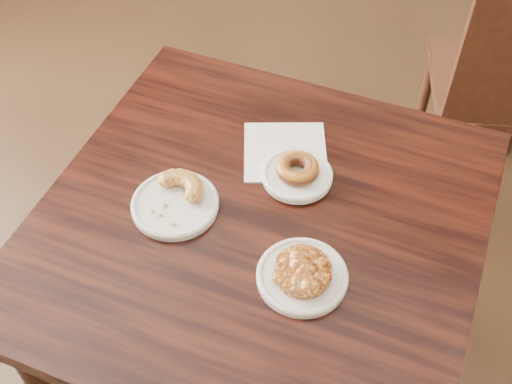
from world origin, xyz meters
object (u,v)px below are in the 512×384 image
at_px(chair_far, 499,86).
at_px(apple_fritter, 303,270).
at_px(cafe_table, 258,318).
at_px(cruller_fragment, 174,197).
at_px(glazed_donut, 298,168).

xyz_separation_m(chair_far, apple_fritter, (-0.21, -1.07, 0.33)).
bearing_deg(cafe_table, chair_far, 67.49).
relative_size(apple_fritter, cruller_fragment, 1.16).
distance_m(chair_far, cruller_fragment, 1.18).
bearing_deg(cafe_table, cruller_fragment, -168.94).
xyz_separation_m(glazed_donut, cruller_fragment, (-0.18, -0.17, -0.00)).
bearing_deg(cruller_fragment, chair_far, 64.22).
bearing_deg(glazed_donut, apple_fritter, -64.64).
bearing_deg(glazed_donut, cafe_table, -101.24).
height_order(cafe_table, glazed_donut, glazed_donut).
distance_m(cafe_table, glazed_donut, 0.43).
bearing_deg(glazed_donut, chair_far, 70.05).
relative_size(cafe_table, chair_far, 0.92).
xyz_separation_m(apple_fritter, cruller_fragment, (-0.28, 0.05, -0.00)).
bearing_deg(cruller_fragment, cafe_table, 14.69).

